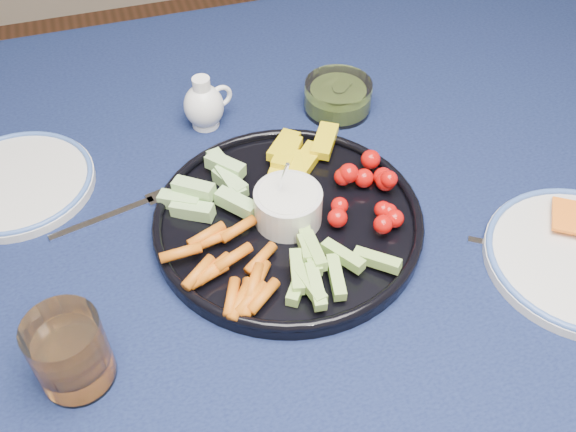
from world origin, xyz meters
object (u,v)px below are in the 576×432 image
object	(u,v)px
creamer_pitcher	(204,105)
juice_tumbler	(72,355)
pickle_bowl	(338,98)
side_plate_extra	(17,183)
crudite_platter	(286,216)
dining_table	(227,255)

from	to	relation	value
creamer_pitcher	juice_tumbler	size ratio (longest dim) A/B	0.90
pickle_bowl	side_plate_extra	bearing A→B (deg)	-176.13
crudite_platter	juice_tumbler	distance (m)	0.31
dining_table	juice_tumbler	bearing A→B (deg)	-137.02
creamer_pitcher	juice_tumbler	bearing A→B (deg)	-120.45
crudite_platter	side_plate_extra	bearing A→B (deg)	151.24
side_plate_extra	crudite_platter	bearing A→B (deg)	-28.76
crudite_platter	pickle_bowl	bearing A→B (deg)	54.78
pickle_bowl	juice_tumbler	bearing A→B (deg)	-140.32
pickle_bowl	juice_tumbler	world-z (taller)	juice_tumbler
dining_table	pickle_bowl	bearing A→B (deg)	36.40
dining_table	creamer_pitcher	xyz separation A→B (m)	(0.02, 0.19, 0.12)
dining_table	crudite_platter	distance (m)	0.14
crudite_platter	juice_tumbler	xyz separation A→B (m)	(-0.27, -0.14, 0.02)
crudite_platter	juice_tumbler	bearing A→B (deg)	-153.13
dining_table	juice_tumbler	world-z (taller)	juice_tumbler
dining_table	creamer_pitcher	world-z (taller)	creamer_pitcher
creamer_pitcher	juice_tumbler	world-z (taller)	juice_tumbler
dining_table	pickle_bowl	distance (m)	0.30
creamer_pitcher	side_plate_extra	distance (m)	0.28
crudite_platter	juice_tumbler	world-z (taller)	crudite_platter
dining_table	creamer_pitcher	size ratio (longest dim) A/B	19.97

